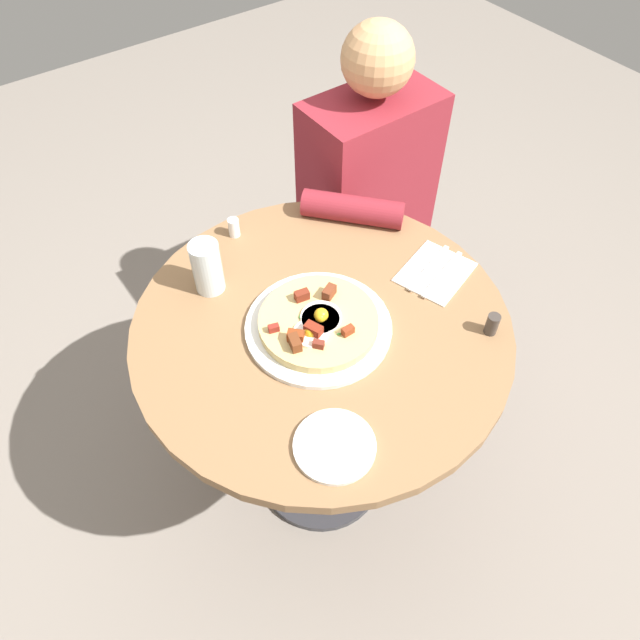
% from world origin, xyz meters
% --- Properties ---
extents(ground_plane, '(6.00, 6.00, 0.00)m').
position_xyz_m(ground_plane, '(0.00, 0.00, 0.00)').
color(ground_plane, gray).
extents(dining_table, '(0.85, 0.85, 0.75)m').
position_xyz_m(dining_table, '(0.00, 0.00, 0.57)').
color(dining_table, olive).
rests_on(dining_table, ground_plane).
extents(person_seated, '(0.51, 0.45, 1.14)m').
position_xyz_m(person_seated, '(-0.48, -0.42, 0.51)').
color(person_seated, '#2D2D33').
rests_on(person_seated, ground_plane).
extents(pizza_plate, '(0.32, 0.32, 0.01)m').
position_xyz_m(pizza_plate, '(0.01, 0.01, 0.76)').
color(pizza_plate, white).
rests_on(pizza_plate, dining_table).
extents(breakfast_pizza, '(0.26, 0.26, 0.05)m').
position_xyz_m(breakfast_pizza, '(0.02, 0.01, 0.78)').
color(breakfast_pizza, tan).
rests_on(breakfast_pizza, pizza_plate).
extents(bread_plate, '(0.16, 0.16, 0.01)m').
position_xyz_m(bread_plate, '(0.16, 0.26, 0.76)').
color(bread_plate, white).
rests_on(bread_plate, dining_table).
extents(napkin, '(0.20, 0.19, 0.00)m').
position_xyz_m(napkin, '(-0.31, 0.03, 0.76)').
color(napkin, white).
rests_on(napkin, dining_table).
extents(fork, '(0.18, 0.07, 0.00)m').
position_xyz_m(fork, '(-0.31, 0.02, 0.76)').
color(fork, silver).
rests_on(fork, napkin).
extents(knife, '(0.18, 0.07, 0.00)m').
position_xyz_m(knife, '(-0.32, 0.05, 0.76)').
color(knife, silver).
rests_on(knife, napkin).
extents(water_glass, '(0.07, 0.07, 0.13)m').
position_xyz_m(water_glass, '(0.14, -0.24, 0.82)').
color(water_glass, silver).
rests_on(water_glass, dining_table).
extents(salt_shaker, '(0.03, 0.03, 0.05)m').
position_xyz_m(salt_shaker, '(0.01, -0.36, 0.78)').
color(salt_shaker, white).
rests_on(salt_shaker, dining_table).
extents(pepper_shaker, '(0.03, 0.03, 0.05)m').
position_xyz_m(pepper_shaker, '(-0.28, 0.24, 0.78)').
color(pepper_shaker, '#3F3833').
rests_on(pepper_shaker, dining_table).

